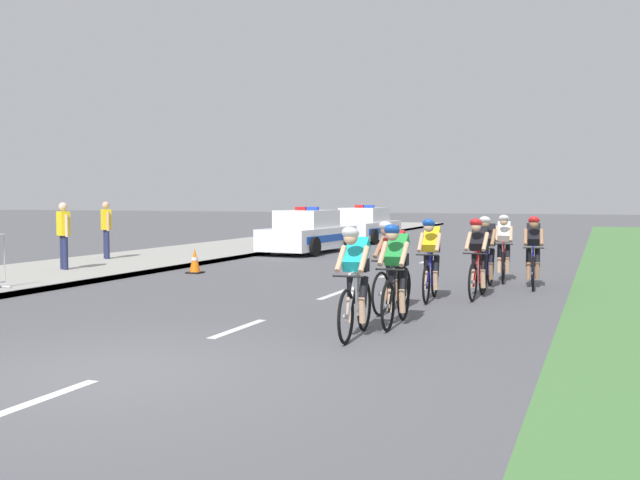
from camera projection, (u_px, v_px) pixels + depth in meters
name	position (u px, v px, depth m)	size (l,w,h in m)	color
ground_plane	(116.00, 373.00, 7.81)	(160.00, 160.00, 0.00)	#56565B
sidewalk_slab	(190.00, 254.00, 23.66)	(4.37, 60.00, 0.12)	#A3A099
kerb_edge	(247.00, 255.00, 22.88)	(0.16, 60.00, 0.13)	#9E9E99
lane_markings_centre	(334.00, 294.00, 14.16)	(0.14, 17.60, 0.01)	white
cyclist_lead	(355.00, 280.00, 9.75)	(0.44, 1.72, 1.56)	black
cyclist_second	(396.00, 273.00, 10.63)	(0.42, 1.72, 1.56)	black
cyclist_third	(392.00, 265.00, 11.93)	(0.45, 1.72, 1.56)	black
cyclist_fourth	(431.00, 258.00, 13.26)	(0.44, 1.72, 1.56)	black
cyclist_fifth	(478.00, 257.00, 13.55)	(0.42, 1.72, 1.56)	black
cyclist_sixth	(487.00, 251.00, 14.98)	(0.42, 1.72, 1.56)	black
cyclist_seventh	(504.00, 247.00, 16.27)	(0.45, 1.72, 1.56)	black
cyclist_eighth	(533.00, 251.00, 15.04)	(0.45, 1.72, 1.56)	black
police_car_nearest	(308.00, 233.00, 24.67)	(2.24, 4.52, 1.59)	white
police_car_second	(365.00, 226.00, 30.58)	(2.18, 4.49, 1.59)	white
traffic_cone_near	(195.00, 261.00, 18.05)	(0.36, 0.36, 0.64)	black
spectator_closest	(64.00, 231.00, 17.79)	(0.50, 0.36, 1.68)	#23284C
spectator_back	(106.00, 226.00, 20.94)	(0.46, 0.39, 1.68)	#23284C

